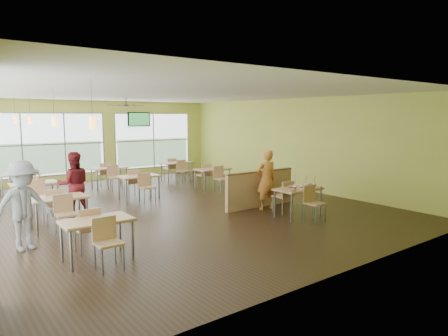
{
  "coord_description": "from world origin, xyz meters",
  "views": [
    {
      "loc": [
        -5.53,
        -9.87,
        2.55
      ],
      "look_at": [
        1.15,
        -0.97,
        1.12
      ],
      "focal_mm": 32.0,
      "sensor_mm": 36.0,
      "label": 1
    }
  ],
  "objects_px": {
    "main_table": "(298,193)",
    "half_wall_divider": "(260,189)",
    "man_plaid": "(266,180)",
    "food_basket": "(310,185)"
  },
  "relations": [
    {
      "from": "man_plaid",
      "to": "main_table",
      "type": "bearing_deg",
      "value": 103.98
    },
    {
      "from": "man_plaid",
      "to": "food_basket",
      "type": "xyz_separation_m",
      "value": [
        0.53,
        -1.12,
        -0.05
      ]
    },
    {
      "from": "main_table",
      "to": "food_basket",
      "type": "xyz_separation_m",
      "value": [
        0.46,
        -0.0,
        0.15
      ]
    },
    {
      "from": "main_table",
      "to": "half_wall_divider",
      "type": "xyz_separation_m",
      "value": [
        0.0,
        1.45,
        -0.11
      ]
    },
    {
      "from": "main_table",
      "to": "man_plaid",
      "type": "relative_size",
      "value": 0.91
    },
    {
      "from": "main_table",
      "to": "man_plaid",
      "type": "bearing_deg",
      "value": 93.58
    },
    {
      "from": "main_table",
      "to": "man_plaid",
      "type": "height_order",
      "value": "man_plaid"
    },
    {
      "from": "half_wall_divider",
      "to": "food_basket",
      "type": "relative_size",
      "value": 10.2
    },
    {
      "from": "half_wall_divider",
      "to": "man_plaid",
      "type": "bearing_deg",
      "value": -101.88
    },
    {
      "from": "man_plaid",
      "to": "half_wall_divider",
      "type": "bearing_deg",
      "value": -91.48
    }
  ]
}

